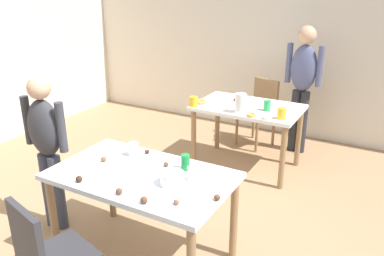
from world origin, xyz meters
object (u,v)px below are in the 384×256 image
Objects in this scene: person_adult_far at (303,79)px; soda_can at (185,162)px; dining_table_near at (142,185)px; chair_near_table at (47,254)px; dining_table_far at (248,115)px; pitcher_far at (241,103)px; chair_far_table at (260,108)px; person_girl_near at (47,142)px; mixing_bowl at (172,179)px.

person_adult_far is 12.96× the size of soda_can.
dining_table_near is 1.54× the size of chair_near_table.
chair_near_table is at bearing -95.41° from dining_table_far.
chair_near_table reaches higher than dining_table_near.
chair_far_table is at bearing 97.00° from pitcher_far.
dining_table_far is 0.34m from pitcher_far.
person_adult_far is at bearing 84.52° from soda_can.
soda_can is at bearing -84.29° from dining_table_far.
dining_table_near is 0.96m from person_girl_near.
pitcher_far is (0.27, 2.43, 0.36)m from chair_near_table.
chair_near_table reaches higher than mixing_bowl.
person_adult_far is 7.52× the size of pitcher_far.
person_girl_near is at bearing -109.03° from chair_far_table.
dining_table_far is 1.35× the size of chair_far_table.
chair_far_table is (0.15, 3.42, 0.00)m from chair_near_table.
chair_near_table is at bearing -100.90° from person_adult_far.
soda_can is at bearing -83.85° from pitcher_far.
dining_table_near is 0.36m from soda_can.
soda_can is (-0.03, 0.24, 0.02)m from mixing_bowl.
person_girl_near is at bearing -118.16° from person_adult_far.
dining_table_far is 0.89m from person_adult_far.
pitcher_far is at bearing 86.64° from dining_table_near.
chair_near_table is 4.14× the size of pitcher_far.
dining_table_far is 1.96m from mixing_bowl.
person_adult_far is (0.49, 2.66, 0.30)m from dining_table_near.
dining_table_far is at bearing 84.59° from chair_near_table.
mixing_bowl is (0.46, 0.75, 0.30)m from chair_near_table.
soda_can is 1.45m from pitcher_far.
chair_near_table is 3.43m from chair_far_table.
chair_near_table is at bearing -102.71° from dining_table_near.
mixing_bowl is (0.20, -1.95, 0.15)m from dining_table_far.
person_adult_far is at bearing 61.06° from dining_table_far.
chair_far_table reaches higher than mixing_bowl.
soda_can reaches higher than dining_table_far.
pitcher_far is (-0.39, -1.00, -0.10)m from person_adult_far.
dining_table_far is at bearing 95.71° from soda_can.
person_girl_near is (-1.03, -1.95, 0.17)m from dining_table_far.
mixing_bowl is at bearing -4.86° from dining_table_near.
chair_far_table is at bearing 90.56° from dining_table_near.
person_girl_near is (-0.78, 0.75, 0.32)m from chair_near_table.
chair_near_table and chair_far_table have the same top height.
person_adult_far reaches higher than pitcher_far.
pitcher_far reaches higher than dining_table_near.
mixing_bowl is 1.69m from pitcher_far.
soda_can reaches higher than mixing_bowl.
chair_near_table is 5.06× the size of mixing_bowl.
dining_table_near is at bearing 175.14° from mixing_bowl.
chair_far_table is 2.47m from soda_can.
dining_table_near is 1.54× the size of chair_far_table.
chair_far_table is at bearing -179.62° from person_adult_far.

